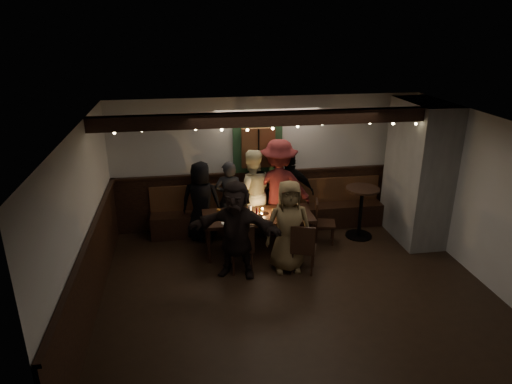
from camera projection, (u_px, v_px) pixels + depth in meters
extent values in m
cube|color=black|center=(295.00, 290.00, 7.09)|extent=(6.00, 5.00, 0.01)
cube|color=black|center=(301.00, 125.00, 6.16)|extent=(6.00, 5.00, 0.01)
cube|color=silver|center=(267.00, 163.00, 8.94)|extent=(6.00, 0.01, 2.60)
cube|color=silver|center=(83.00, 227.00, 6.18)|extent=(0.01, 5.00, 2.60)
cube|color=silver|center=(486.00, 201.00, 7.07)|extent=(0.01, 5.00, 2.60)
cube|color=black|center=(267.00, 199.00, 9.18)|extent=(6.00, 0.05, 1.10)
cube|color=black|center=(92.00, 275.00, 6.45)|extent=(0.05, 5.00, 1.10)
cube|color=slate|center=(418.00, 172.00, 8.40)|extent=(0.70, 1.40, 2.60)
cube|color=black|center=(269.00, 219.00, 9.06)|extent=(4.60, 0.45, 0.45)
cube|color=#5B2F19|center=(268.00, 193.00, 9.07)|extent=(4.60, 0.06, 0.50)
cube|color=#224528|center=(258.00, 147.00, 8.73)|extent=(0.95, 0.04, 1.00)
cube|color=#5B2F19|center=(258.00, 148.00, 8.67)|extent=(0.64, 0.12, 0.76)
cube|color=black|center=(285.00, 118.00, 7.13)|extent=(6.00, 0.16, 0.22)
sphere|color=#FFE599|center=(114.00, 133.00, 6.77)|extent=(0.04, 0.04, 0.04)
sphere|color=#FFE599|center=(142.00, 130.00, 6.82)|extent=(0.04, 0.04, 0.04)
sphere|color=#FFE599|center=(169.00, 129.00, 6.88)|extent=(0.04, 0.04, 0.04)
sphere|color=#FFE599|center=(196.00, 129.00, 6.94)|extent=(0.04, 0.04, 0.04)
sphere|color=#FFE599|center=(222.00, 130.00, 7.01)|extent=(0.04, 0.04, 0.04)
sphere|color=#FFE599|center=(247.00, 130.00, 7.08)|extent=(0.04, 0.04, 0.04)
sphere|color=#FFE599|center=(273.00, 129.00, 7.13)|extent=(0.04, 0.04, 0.04)
sphere|color=#FFE599|center=(298.00, 126.00, 7.18)|extent=(0.04, 0.04, 0.04)
sphere|color=#FFE599|center=(322.00, 124.00, 7.24)|extent=(0.04, 0.04, 0.04)
sphere|color=#FFE599|center=(346.00, 123.00, 7.29)|extent=(0.04, 0.04, 0.04)
sphere|color=#FFE599|center=(370.00, 123.00, 7.36)|extent=(0.04, 0.04, 0.04)
sphere|color=#FFE599|center=(393.00, 124.00, 7.43)|extent=(0.04, 0.04, 0.04)
sphere|color=#FFE599|center=(416.00, 124.00, 7.49)|extent=(0.04, 0.04, 0.04)
sphere|color=#FFE599|center=(439.00, 123.00, 7.55)|extent=(0.04, 0.04, 0.04)
cube|color=black|center=(258.00, 216.00, 8.09)|extent=(1.94, 0.83, 0.06)
cylinder|color=black|center=(209.00, 246.00, 7.77)|extent=(0.06, 0.06, 0.64)
cylinder|color=black|center=(207.00, 229.00, 8.40)|extent=(0.06, 0.06, 0.64)
cylinder|color=black|center=(311.00, 239.00, 8.03)|extent=(0.06, 0.06, 0.64)
cylinder|color=black|center=(301.00, 223.00, 8.66)|extent=(0.06, 0.06, 0.64)
cylinder|color=#BF7226|center=(219.00, 212.00, 8.01)|extent=(0.06, 0.06, 0.13)
cylinder|color=#BF7226|center=(240.00, 217.00, 7.83)|extent=(0.06, 0.06, 0.13)
cylinder|color=silver|center=(250.00, 209.00, 8.15)|extent=(0.06, 0.06, 0.13)
cylinder|color=#BF7226|center=(274.00, 212.00, 8.04)|extent=(0.06, 0.06, 0.13)
cylinder|color=silver|center=(282.00, 206.00, 8.30)|extent=(0.06, 0.06, 0.13)
cylinder|color=#BF7226|center=(299.00, 212.00, 8.05)|extent=(0.06, 0.06, 0.13)
cylinder|color=white|center=(228.00, 223.00, 7.74)|extent=(0.24, 0.24, 0.01)
cube|color=#B2B2B7|center=(258.00, 215.00, 8.03)|extent=(0.15, 0.09, 0.05)
cylinder|color=#990C0C|center=(257.00, 212.00, 8.01)|extent=(0.03, 0.03, 0.15)
cylinder|color=gold|center=(260.00, 212.00, 8.02)|extent=(0.03, 0.03, 0.15)
cylinder|color=silver|center=(262.00, 211.00, 8.12)|extent=(0.05, 0.05, 0.07)
sphere|color=#FFB24C|center=(262.00, 209.00, 8.10)|extent=(0.03, 0.03, 0.03)
cube|color=black|center=(240.00, 248.00, 7.54)|extent=(0.44, 0.44, 0.04)
cube|color=black|center=(243.00, 240.00, 7.30)|extent=(0.38, 0.10, 0.44)
cylinder|color=black|center=(246.00, 254.00, 7.79)|extent=(0.03, 0.03, 0.37)
cylinder|color=black|center=(252.00, 262.00, 7.52)|extent=(0.03, 0.03, 0.37)
cylinder|color=black|center=(229.00, 256.00, 7.70)|extent=(0.03, 0.03, 0.37)
cylinder|color=black|center=(234.00, 265.00, 7.43)|extent=(0.03, 0.03, 0.37)
cube|color=black|center=(303.00, 248.00, 7.51)|extent=(0.51, 0.51, 0.04)
cube|color=black|center=(303.00, 240.00, 7.25)|extent=(0.38, 0.17, 0.45)
cylinder|color=black|center=(313.00, 256.00, 7.70)|extent=(0.03, 0.03, 0.39)
cylinder|color=black|center=(312.00, 266.00, 7.41)|extent=(0.03, 0.03, 0.39)
cylinder|color=black|center=(295.00, 254.00, 7.76)|extent=(0.03, 0.03, 0.39)
cylinder|color=black|center=(292.00, 264.00, 7.46)|extent=(0.03, 0.03, 0.39)
cube|color=black|center=(325.00, 224.00, 8.48)|extent=(0.45, 0.45, 0.04)
cube|color=black|center=(316.00, 212.00, 8.41)|extent=(0.13, 0.37, 0.43)
cylinder|color=black|center=(333.00, 237.00, 8.40)|extent=(0.03, 0.03, 0.36)
cylinder|color=black|center=(317.00, 236.00, 8.42)|extent=(0.03, 0.03, 0.36)
cylinder|color=black|center=(332.00, 230.00, 8.68)|extent=(0.03, 0.03, 0.36)
cylinder|color=black|center=(316.00, 229.00, 8.70)|extent=(0.03, 0.03, 0.36)
cylinder|color=black|center=(358.00, 235.00, 8.84)|extent=(0.51, 0.51, 0.03)
cylinder|color=black|center=(360.00, 213.00, 8.67)|extent=(0.07, 0.07, 0.98)
cylinder|color=black|center=(363.00, 189.00, 8.49)|extent=(0.62, 0.62, 0.04)
imported|color=black|center=(201.00, 201.00, 8.50)|extent=(0.82, 0.62, 1.52)
imported|color=black|center=(229.00, 199.00, 8.64)|extent=(0.60, 0.45, 1.49)
imported|color=beige|center=(252.00, 193.00, 8.65)|extent=(0.84, 0.66, 1.70)
imported|color=#53181A|center=(278.00, 188.00, 8.65)|extent=(1.29, 0.85, 1.88)
imported|color=black|center=(290.00, 192.00, 8.84)|extent=(0.99, 0.58, 1.58)
imported|color=black|center=(236.00, 229.00, 7.25)|extent=(1.58, 0.96, 1.62)
imported|color=brown|center=(288.00, 226.00, 7.42)|extent=(0.79, 0.53, 1.57)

